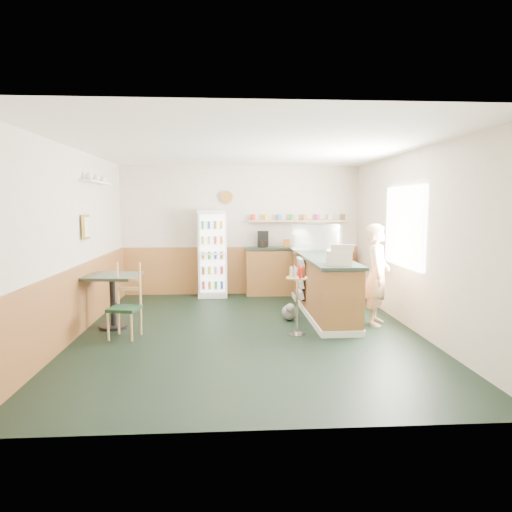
{
  "coord_description": "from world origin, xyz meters",
  "views": [
    {
      "loc": [
        -0.3,
        -6.63,
        1.88
      ],
      "look_at": [
        0.17,
        0.6,
        1.07
      ],
      "focal_mm": 32.0,
      "sensor_mm": 36.0,
      "label": 1
    }
  ],
  "objects": [
    {
      "name": "shopkeeper",
      "position": [
        2.05,
        0.3,
        0.8
      ],
      "size": [
        0.56,
        0.64,
        1.59
      ],
      "primitive_type": "imported",
      "rotation": [
        0.0,
        0.0,
        1.18
      ],
      "color": "tan",
      "rests_on": "ground"
    },
    {
      "name": "room_envelope",
      "position": [
        -0.23,
        0.73,
        1.52
      ],
      "size": [
        5.04,
        6.02,
        2.72
      ],
      "color": "beige",
      "rests_on": "ground"
    },
    {
      "name": "back_counter",
      "position": [
        1.19,
        2.8,
        0.55
      ],
      "size": [
        2.24,
        0.42,
        1.69
      ],
      "color": "#AB7737",
      "rests_on": "ground"
    },
    {
      "name": "cash_register",
      "position": [
        1.35,
        -0.07,
        1.12
      ],
      "size": [
        0.45,
        0.47,
        0.21
      ],
      "primitive_type": "cube",
      "rotation": [
        0.0,
        0.0,
        -0.24
      ],
      "color": "beige",
      "rests_on": "service_counter"
    },
    {
      "name": "drinks_fridge",
      "position": [
        -0.59,
        2.74,
        0.89
      ],
      "size": [
        0.59,
        0.52,
        1.79
      ],
      "color": "silver",
      "rests_on": "ground"
    },
    {
      "name": "condiment_stand",
      "position": [
        0.71,
        -0.21,
        0.66
      ],
      "size": [
        0.32,
        0.32,
        0.99
      ],
      "rotation": [
        0.0,
        0.0,
        0.31
      ],
      "color": "silver",
      "rests_on": "ground"
    },
    {
      "name": "ground",
      "position": [
        0.0,
        0.0,
        0.0
      ],
      "size": [
        6.0,
        6.0,
        0.0
      ],
      "primitive_type": "plane",
      "color": "black",
      "rests_on": "ground"
    },
    {
      "name": "display_case",
      "position": [
        1.35,
        1.75,
        1.26
      ],
      "size": [
        0.9,
        0.47,
        0.51
      ],
      "color": "silver",
      "rests_on": "service_counter"
    },
    {
      "name": "cafe_table",
      "position": [
        -2.05,
        0.35,
        0.58
      ],
      "size": [
        0.85,
        0.85,
        0.83
      ],
      "rotation": [
        0.0,
        0.0,
        -0.13
      ],
      "color": "black",
      "rests_on": "ground"
    },
    {
      "name": "service_counter",
      "position": [
        1.35,
        1.07,
        0.46
      ],
      "size": [
        0.68,
        3.01,
        1.01
      ],
      "color": "#AB7737",
      "rests_on": "ground"
    },
    {
      "name": "dog_doorstop",
      "position": [
        0.72,
        0.65,
        0.14
      ],
      "size": [
        0.25,
        0.32,
        0.3
      ],
      "rotation": [
        0.0,
        0.0,
        0.39
      ],
      "color": "gray",
      "rests_on": "ground"
    },
    {
      "name": "newspaper_rack",
      "position": [
        0.99,
        1.22,
        0.59
      ],
      "size": [
        0.09,
        0.46,
        0.73
      ],
      "color": "black",
      "rests_on": "ground"
    },
    {
      "name": "cafe_chair",
      "position": [
        -1.75,
        -0.11,
        0.55
      ],
      "size": [
        0.47,
        0.47,
        1.06
      ],
      "rotation": [
        0.0,
        0.0,
        -0.2
      ],
      "color": "black",
      "rests_on": "ground"
    }
  ]
}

